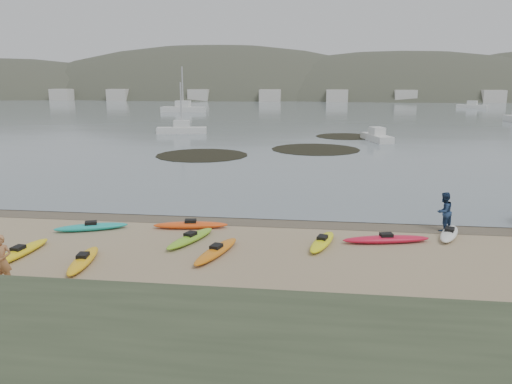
# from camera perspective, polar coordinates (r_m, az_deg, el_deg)

# --- Properties ---
(ground) EXTENTS (600.00, 600.00, 0.00)m
(ground) POSITION_cam_1_polar(r_m,az_deg,el_deg) (26.74, 0.00, -3.14)
(ground) COLOR tan
(ground) RESTS_ON ground
(wet_sand) EXTENTS (60.00, 60.00, 0.00)m
(wet_sand) POSITION_cam_1_polar(r_m,az_deg,el_deg) (26.45, -0.08, -3.30)
(wet_sand) COLOR brown
(wet_sand) RESTS_ON ground
(water) EXTENTS (1200.00, 1200.00, 0.00)m
(water) POSITION_cam_1_polar(r_m,az_deg,el_deg) (325.60, 7.00, 11.36)
(water) COLOR slate
(water) RESTS_ON ground
(kayaks) EXTENTS (20.09, 8.80, 0.34)m
(kayaks) POSITION_cam_1_polar(r_m,az_deg,el_deg) (22.85, -4.71, -5.53)
(kayaks) COLOR #FF5316
(kayaks) RESTS_ON ground
(person_west) EXTENTS (0.76, 0.56, 1.91)m
(person_west) POSITION_cam_1_polar(r_m,az_deg,el_deg) (20.26, -27.04, -7.01)
(person_west) COLOR #B37647
(person_west) RESTS_ON ground
(person_east) EXTENTS (1.19, 1.18, 1.94)m
(person_east) POSITION_cam_1_polar(r_m,az_deg,el_deg) (26.22, 20.68, -2.10)
(person_east) COLOR navy
(person_east) RESTS_ON ground
(kelp_mats) EXTENTS (23.21, 26.99, 0.04)m
(kelp_mats) POSITION_cam_1_polar(r_m,az_deg,el_deg) (55.17, 3.80, 5.12)
(kelp_mats) COLOR black
(kelp_mats) RESTS_ON water
(moored_boats) EXTENTS (78.70, 81.15, 1.39)m
(moored_boats) POSITION_cam_1_polar(r_m,az_deg,el_deg) (100.81, 7.85, 8.80)
(moored_boats) COLOR silver
(moored_boats) RESTS_ON ground
(far_hills) EXTENTS (550.00, 135.00, 80.00)m
(far_hills) POSITION_cam_1_polar(r_m,az_deg,el_deg) (223.62, 16.78, 6.24)
(far_hills) COLOR #384235
(far_hills) RESTS_ON ground
(far_town) EXTENTS (199.00, 5.00, 4.00)m
(far_town) POSITION_cam_1_polar(r_m,az_deg,el_deg) (170.61, 8.49, 10.82)
(far_town) COLOR beige
(far_town) RESTS_ON ground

